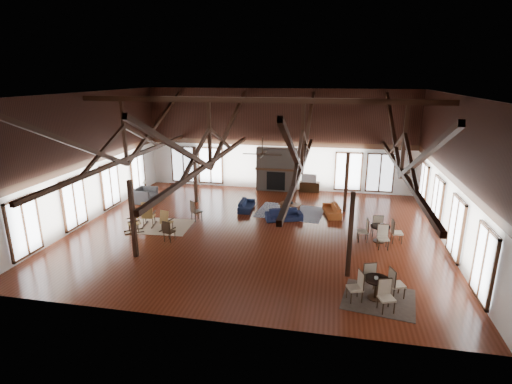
% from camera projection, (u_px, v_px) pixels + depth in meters
% --- Properties ---
extents(floor, '(16.00, 16.00, 0.00)m').
position_uv_depth(floor, '(255.00, 230.00, 18.01)').
color(floor, '#572112').
rests_on(floor, ground).
extents(ceiling, '(16.00, 14.00, 0.02)m').
position_uv_depth(ceiling, '(255.00, 94.00, 16.31)').
color(ceiling, black).
rests_on(ceiling, wall_back).
extents(wall_back, '(16.00, 0.02, 6.00)m').
position_uv_depth(wall_back, '(278.00, 140.00, 23.75)').
color(wall_back, silver).
rests_on(wall_back, floor).
extents(wall_front, '(16.00, 0.02, 6.00)m').
position_uv_depth(wall_front, '(203.00, 222.00, 10.58)').
color(wall_front, silver).
rests_on(wall_front, floor).
extents(wall_left, '(0.02, 14.00, 6.00)m').
position_uv_depth(wall_left, '(87.00, 158.00, 18.64)').
color(wall_left, silver).
rests_on(wall_left, floor).
extents(wall_right, '(0.02, 14.00, 6.00)m').
position_uv_depth(wall_right, '(454.00, 174.00, 15.68)').
color(wall_right, silver).
rests_on(wall_right, floor).
extents(roof_truss, '(15.60, 14.07, 3.14)m').
position_uv_depth(roof_truss, '(255.00, 142.00, 16.87)').
color(roof_truss, black).
rests_on(roof_truss, wall_back).
extents(post_grid, '(8.16, 7.16, 3.05)m').
position_uv_depth(post_grid, '(255.00, 198.00, 17.58)').
color(post_grid, black).
rests_on(post_grid, floor).
extents(fireplace, '(2.50, 0.69, 2.60)m').
position_uv_depth(fireplace, '(277.00, 169.00, 23.92)').
color(fireplace, brown).
rests_on(fireplace, floor).
extents(ceiling_fan, '(1.60, 1.60, 0.75)m').
position_uv_depth(ceiling_fan, '(262.00, 154.00, 15.92)').
color(ceiling_fan, black).
rests_on(ceiling_fan, roof_truss).
extents(sofa_navy_front, '(1.89, 1.23, 0.52)m').
position_uv_depth(sofa_navy_front, '(284.00, 215.00, 19.23)').
color(sofa_navy_front, '#141A38').
rests_on(sofa_navy_front, floor).
extents(sofa_navy_left, '(1.68, 0.70, 0.48)m').
position_uv_depth(sofa_navy_left, '(246.00, 205.00, 20.74)').
color(sofa_navy_left, '#141D39').
rests_on(sofa_navy_left, floor).
extents(sofa_orange, '(1.83, 1.01, 0.50)m').
position_uv_depth(sofa_orange, '(332.00, 210.00, 19.96)').
color(sofa_orange, '#99481D').
rests_on(sofa_orange, floor).
extents(coffee_table, '(1.21, 0.89, 0.42)m').
position_uv_depth(coffee_table, '(290.00, 205.00, 20.38)').
color(coffee_table, brown).
rests_on(coffee_table, floor).
extents(vase, '(0.23, 0.23, 0.19)m').
position_uv_depth(vase, '(291.00, 202.00, 20.33)').
color(vase, '#B2B2B2').
rests_on(vase, coffee_table).
extents(armchair, '(1.25, 1.10, 0.78)m').
position_uv_depth(armchair, '(145.00, 195.00, 21.88)').
color(armchair, '#313234').
rests_on(armchair, floor).
extents(side_table_lamp, '(0.41, 0.41, 1.05)m').
position_uv_depth(side_table_lamp, '(145.00, 190.00, 22.85)').
color(side_table_lamp, black).
rests_on(side_table_lamp, floor).
extents(rocking_chair_a, '(0.64, 0.99, 1.18)m').
position_uv_depth(rocking_chair_a, '(148.00, 215.00, 18.36)').
color(rocking_chair_a, olive).
rests_on(rocking_chair_a, floor).
extents(rocking_chair_b, '(0.55, 0.82, 0.98)m').
position_uv_depth(rocking_chair_b, '(166.00, 221.00, 17.84)').
color(rocking_chair_b, olive).
rests_on(rocking_chair_b, floor).
extents(rocking_chair_c, '(0.94, 0.84, 1.07)m').
position_uv_depth(rocking_chair_c, '(135.00, 221.00, 17.74)').
color(rocking_chair_c, olive).
rests_on(rocking_chair_c, floor).
extents(side_chair_a, '(0.62, 0.62, 1.03)m').
position_uv_depth(side_chair_a, '(195.00, 209.00, 18.99)').
color(side_chair_a, black).
rests_on(side_chair_a, floor).
extents(side_chair_b, '(0.48, 0.48, 0.93)m').
position_uv_depth(side_chair_b, '(168.00, 230.00, 16.65)').
color(side_chair_b, black).
rests_on(side_chair_b, floor).
extents(cafe_table_near, '(1.88, 1.88, 0.97)m').
position_uv_depth(cafe_table_near, '(376.00, 285.00, 12.40)').
color(cafe_table_near, black).
rests_on(cafe_table_near, floor).
extents(cafe_table_far, '(1.88, 1.88, 0.97)m').
position_uv_depth(cafe_table_far, '(380.00, 231.00, 16.67)').
color(cafe_table_far, black).
rests_on(cafe_table_far, floor).
extents(cup_near, '(0.16, 0.16, 0.10)m').
position_uv_depth(cup_near, '(376.00, 278.00, 12.28)').
color(cup_near, '#B2B2B2').
rests_on(cup_near, cafe_table_near).
extents(cup_far, '(0.16, 0.16, 0.10)m').
position_uv_depth(cup_far, '(382.00, 224.00, 16.66)').
color(cup_far, '#B2B2B2').
rests_on(cup_far, cafe_table_far).
extents(tv_console, '(1.17, 0.44, 0.58)m').
position_uv_depth(tv_console, '(309.00, 187.00, 23.91)').
color(tv_console, black).
rests_on(tv_console, floor).
extents(television, '(0.88, 0.17, 0.51)m').
position_uv_depth(television, '(309.00, 178.00, 23.76)').
color(television, '#B2B2B2').
rests_on(television, tv_console).
extents(rug_tan, '(2.79, 2.26, 0.01)m').
position_uv_depth(rug_tan, '(162.00, 226.00, 18.50)').
color(rug_tan, tan).
rests_on(rug_tan, floor).
extents(rug_navy, '(3.52, 2.78, 0.01)m').
position_uv_depth(rug_navy, '(290.00, 212.00, 20.41)').
color(rug_navy, '#1B264C').
rests_on(rug_navy, floor).
extents(rug_dark, '(2.45, 2.29, 0.01)m').
position_uv_depth(rug_dark, '(379.00, 299.00, 12.50)').
color(rug_dark, black).
rests_on(rug_dark, floor).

